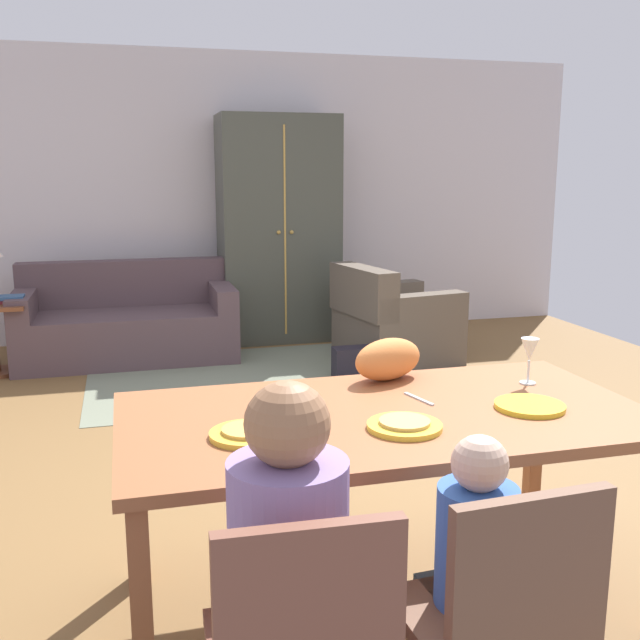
% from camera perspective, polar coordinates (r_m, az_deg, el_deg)
% --- Properties ---
extents(ground_plane, '(7.15, 6.28, 0.02)m').
position_cam_1_polar(ground_plane, '(4.41, -0.88, -9.79)').
color(ground_plane, brown).
extents(back_wall, '(7.15, 0.10, 2.70)m').
position_cam_1_polar(back_wall, '(7.25, -7.22, 9.52)').
color(back_wall, silver).
rests_on(back_wall, ground_plane).
extents(dining_table, '(1.86, 0.97, 0.76)m').
position_cam_1_polar(dining_table, '(2.64, 5.11, -8.52)').
color(dining_table, '#955531').
rests_on(dining_table, ground_plane).
extents(plate_near_man, '(0.25, 0.25, 0.02)m').
position_cam_1_polar(plate_near_man, '(2.38, -5.62, -8.84)').
color(plate_near_man, yellow).
rests_on(plate_near_man, dining_table).
extents(pizza_near_man, '(0.17, 0.17, 0.01)m').
position_cam_1_polar(pizza_near_man, '(2.38, -5.63, -8.50)').
color(pizza_near_man, gold).
rests_on(pizza_near_man, plate_near_man).
extents(plate_near_child, '(0.25, 0.25, 0.02)m').
position_cam_1_polar(plate_near_child, '(2.46, 6.60, -8.21)').
color(plate_near_child, yellow).
rests_on(plate_near_child, dining_table).
extents(pizza_near_child, '(0.17, 0.17, 0.01)m').
position_cam_1_polar(pizza_near_child, '(2.45, 6.61, -7.88)').
color(pizza_near_child, tan).
rests_on(pizza_near_child, plate_near_child).
extents(plate_near_woman, '(0.25, 0.25, 0.02)m').
position_cam_1_polar(plate_near_woman, '(2.74, 16.02, -6.45)').
color(plate_near_woman, yellow).
rests_on(plate_near_woman, dining_table).
extents(wine_glass, '(0.07, 0.07, 0.19)m').
position_cam_1_polar(wine_glass, '(3.02, 16.00, -2.37)').
color(wine_glass, silver).
rests_on(wine_glass, dining_table).
extents(fork, '(0.04, 0.15, 0.01)m').
position_cam_1_polar(fork, '(2.49, -0.56, -7.98)').
color(fork, silver).
rests_on(fork, dining_table).
extents(knife, '(0.06, 0.17, 0.01)m').
position_cam_1_polar(knife, '(2.76, 7.69, -6.10)').
color(knife, silver).
rests_on(knife, dining_table).
extents(person_man, '(0.30, 0.41, 1.11)m').
position_cam_1_polar(person_man, '(2.01, -2.62, -21.08)').
color(person_man, '#3A3E40').
rests_on(person_man, ground_plane).
extents(dining_chair_child, '(0.44, 0.44, 0.87)m').
position_cam_1_polar(dining_chair_child, '(2.04, 13.91, -21.57)').
color(dining_chair_child, brown).
rests_on(dining_chair_child, ground_plane).
extents(person_child, '(0.22, 0.29, 0.92)m').
position_cam_1_polar(person_child, '(2.20, 11.42, -20.70)').
color(person_child, '#364446').
rests_on(person_child, ground_plane).
extents(cat, '(0.36, 0.27, 0.17)m').
position_cam_1_polar(cat, '(2.99, 5.32, -3.05)').
color(cat, orange).
rests_on(cat, dining_table).
extents(area_rug, '(2.60, 1.80, 0.01)m').
position_cam_1_polar(area_rug, '(5.83, -4.93, -4.33)').
color(area_rug, slate).
rests_on(area_rug, ground_plane).
extents(couch, '(1.81, 0.86, 0.82)m').
position_cam_1_polar(couch, '(6.51, -14.79, -0.29)').
color(couch, '#513E43').
rests_on(couch, ground_plane).
extents(armchair, '(1.00, 0.99, 0.82)m').
position_cam_1_polar(armchair, '(6.25, 5.64, -0.30)').
color(armchair, brown).
rests_on(armchair, ground_plane).
extents(armoire, '(1.10, 0.59, 2.10)m').
position_cam_1_polar(armoire, '(6.96, -3.24, 7.03)').
color(armoire, '#43453B').
rests_on(armoire, ground_plane).
extents(book_lower, '(0.22, 0.16, 0.03)m').
position_cam_1_polar(book_lower, '(6.25, -22.76, 1.42)').
color(book_lower, maroon).
rests_on(book_lower, side_table).
extents(book_upper, '(0.22, 0.16, 0.03)m').
position_cam_1_polar(book_upper, '(6.23, -23.05, 1.63)').
color(book_upper, '#355780').
rests_on(book_upper, book_lower).
extents(handbag, '(0.32, 0.16, 0.26)m').
position_cam_1_polar(handbag, '(5.68, 2.65, -3.41)').
color(handbag, black).
rests_on(handbag, ground_plane).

